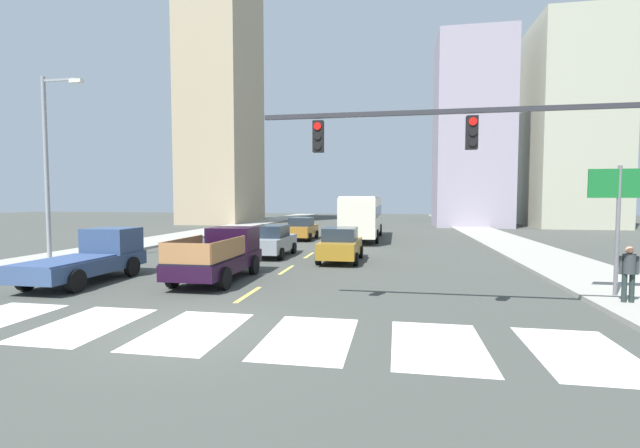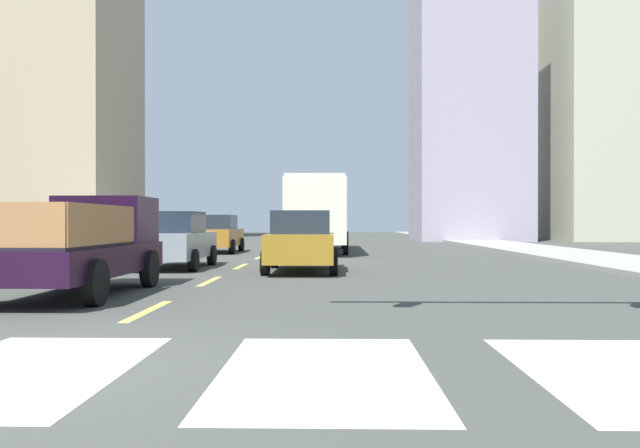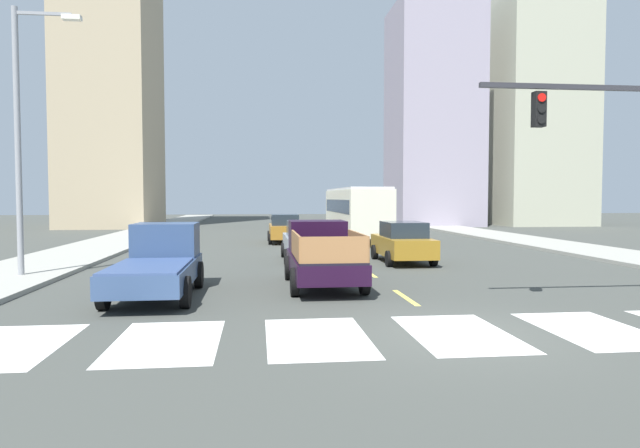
# 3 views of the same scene
# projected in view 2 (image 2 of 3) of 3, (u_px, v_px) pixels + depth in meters

# --- Properties ---
(ground_plane) EXTENTS (160.00, 160.00, 0.00)m
(ground_plane) POSITION_uv_depth(u_px,v_px,m) (25.00, 370.00, 6.04)
(ground_plane) COLOR #3D403B
(sidewalk_right) EXTENTS (3.95, 110.00, 0.15)m
(sidewalk_right) POSITION_uv_depth(u_px,v_px,m) (588.00, 257.00, 23.76)
(sidewalk_right) COLOR gray
(sidewalk_right) RESTS_ON ground
(crosswalk_stripe_3) EXTENTS (1.98, 3.29, 0.01)m
(crosswalk_stripe_3) POSITION_uv_depth(u_px,v_px,m) (25.00, 370.00, 6.04)
(crosswalk_stripe_3) COLOR silver
(crosswalk_stripe_3) RESTS_ON ground
(crosswalk_stripe_4) EXTENTS (1.98, 3.29, 0.01)m
(crosswalk_stripe_4) POSITION_uv_depth(u_px,v_px,m) (325.00, 371.00, 5.98)
(crosswalk_stripe_4) COLOR silver
(crosswalk_stripe_4) RESTS_ON ground
(crosswalk_stripe_5) EXTENTS (1.98, 3.29, 0.01)m
(crosswalk_stripe_5) POSITION_uv_depth(u_px,v_px,m) (631.00, 373.00, 5.92)
(crosswalk_stripe_5) COLOR silver
(crosswalk_stripe_5) RESTS_ON ground
(lane_dash_0) EXTENTS (0.16, 2.40, 0.01)m
(lane_dash_0) POSITION_uv_depth(u_px,v_px,m) (148.00, 311.00, 10.04)
(lane_dash_0) COLOR #D9C850
(lane_dash_0) RESTS_ON ground
(lane_dash_1) EXTENTS (0.16, 2.40, 0.01)m
(lane_dash_1) POSITION_uv_depth(u_px,v_px,m) (210.00, 281.00, 15.04)
(lane_dash_1) COLOR #D9C850
(lane_dash_1) RESTS_ON ground
(lane_dash_2) EXTENTS (0.16, 2.40, 0.01)m
(lane_dash_2) POSITION_uv_depth(u_px,v_px,m) (241.00, 266.00, 20.04)
(lane_dash_2) COLOR #D9C850
(lane_dash_2) RESTS_ON ground
(lane_dash_3) EXTENTS (0.16, 2.40, 0.01)m
(lane_dash_3) POSITION_uv_depth(u_px,v_px,m) (259.00, 257.00, 25.04)
(lane_dash_3) COLOR #D9C850
(lane_dash_3) RESTS_ON ground
(lane_dash_4) EXTENTS (0.16, 2.40, 0.01)m
(lane_dash_4) POSITION_uv_depth(u_px,v_px,m) (272.00, 251.00, 30.04)
(lane_dash_4) COLOR #D9C850
(lane_dash_4) RESTS_ON ground
(lane_dash_5) EXTENTS (0.16, 2.40, 0.01)m
(lane_dash_5) POSITION_uv_depth(u_px,v_px,m) (281.00, 247.00, 35.04)
(lane_dash_5) COLOR #D9C850
(lane_dash_5) RESTS_ON ground
(lane_dash_6) EXTENTS (0.16, 2.40, 0.01)m
(lane_dash_6) POSITION_uv_depth(u_px,v_px,m) (287.00, 244.00, 40.03)
(lane_dash_6) COLOR #D9C850
(lane_dash_6) RESTS_ON ground
(lane_dash_7) EXTENTS (0.16, 2.40, 0.01)m
(lane_dash_7) POSITION_uv_depth(u_px,v_px,m) (293.00, 241.00, 45.03)
(lane_dash_7) COLOR #D9C850
(lane_dash_7) RESTS_ON ground
(pickup_stakebed) EXTENTS (2.18, 5.20, 1.96)m
(pickup_stakebed) POSITION_uv_depth(u_px,v_px,m) (84.00, 246.00, 12.62)
(pickup_stakebed) COLOR black
(pickup_stakebed) RESTS_ON ground
(city_bus) EXTENTS (2.72, 10.80, 3.32)m
(city_bus) POSITION_uv_depth(u_px,v_px,m) (318.00, 210.00, 29.96)
(city_bus) COLOR silver
(city_bus) RESTS_ON ground
(sedan_near_right) EXTENTS (2.02, 4.40, 1.72)m
(sedan_near_right) POSITION_uv_depth(u_px,v_px,m) (302.00, 241.00, 17.96)
(sedan_near_right) COLOR olive
(sedan_near_right) RESTS_ON ground
(sedan_near_left) EXTENTS (2.02, 4.40, 1.72)m
(sedan_near_left) POSITION_uv_depth(u_px,v_px,m) (174.00, 240.00, 19.29)
(sedan_near_left) COLOR gray
(sedan_near_left) RESTS_ON ground
(sedan_far) EXTENTS (2.02, 4.40, 1.72)m
(sedan_far) POSITION_uv_depth(u_px,v_px,m) (217.00, 234.00, 28.90)
(sedan_far) COLOR #9C6721
(sedan_far) RESTS_ON ground
(tower_tall_centre) EXTENTS (7.70, 11.52, 36.58)m
(tower_tall_centre) POSITION_uv_depth(u_px,v_px,m) (75.00, 8.00, 49.96)
(tower_tall_centre) COLOR tan
(tower_tall_centre) RESTS_ON ground
(block_mid_left) EXTENTS (8.67, 10.04, 22.55)m
(block_mid_left) POSITION_uv_depth(u_px,v_px,m) (606.00, 93.00, 48.42)
(block_mid_left) COLOR #ADAD94
(block_mid_left) RESTS_ON ground
(block_low_left) EXTENTS (8.01, 7.85, 21.20)m
(block_low_left) POSITION_uv_depth(u_px,v_px,m) (468.00, 100.00, 47.77)
(block_low_left) COLOR #9A91A2
(block_low_left) RESTS_ON ground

